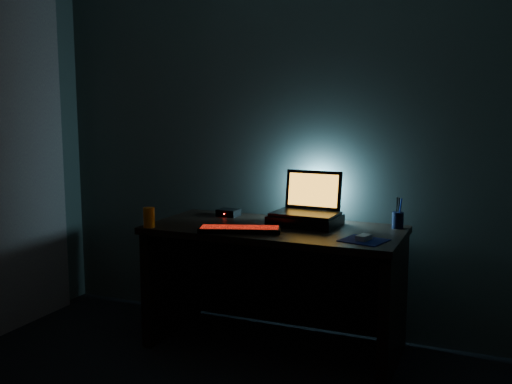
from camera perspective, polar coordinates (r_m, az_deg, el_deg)
room at (r=1.91m, az=-15.76°, el=2.36°), size 3.50×4.00×2.50m
desk at (r=3.50m, az=2.17°, el=-7.46°), size 1.50×0.70×0.75m
curtain at (r=4.11m, az=-22.09°, el=3.59°), size 0.06×0.65×2.30m
riser at (r=3.45m, az=4.95°, el=-2.82°), size 0.42×0.32×0.06m
laptop at (r=3.48m, az=5.28°, el=-1.22°), size 0.40×0.30×0.26m
keyboard at (r=3.25m, az=-1.64°, el=-3.74°), size 0.49×0.29×0.03m
mousepad at (r=3.08m, az=10.73°, el=-4.77°), size 0.26×0.25×0.00m
mouse at (r=3.08m, az=10.74°, el=-4.49°), size 0.08×0.10×0.03m
pen_cup at (r=3.44m, az=13.99°, el=-2.75°), size 0.08×0.08×0.10m
juice_glass at (r=3.42m, az=-10.65°, el=-2.50°), size 0.09×0.09×0.12m
router at (r=3.73m, az=-2.78°, el=-2.07°), size 0.14×0.12×0.04m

